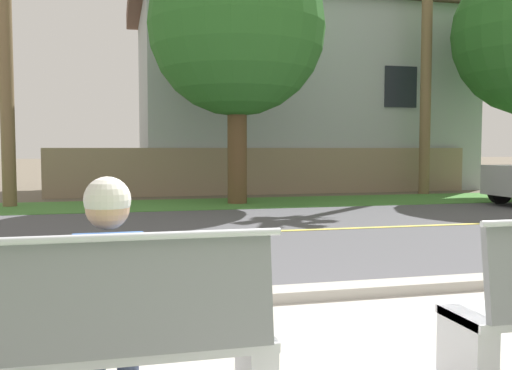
{
  "coord_description": "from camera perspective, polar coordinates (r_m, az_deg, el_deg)",
  "views": [
    {
      "loc": [
        -1.3,
        -2.52,
        1.39
      ],
      "look_at": [
        0.12,
        3.26,
        1.0
      ],
      "focal_mm": 39.73,
      "sensor_mm": 36.0,
      "label": 1
    }
  ],
  "objects": [
    {
      "name": "ground_plane",
      "position": [
        10.69,
        -6.72,
        -3.77
      ],
      "size": [
        140.0,
        140.0,
        0.0
      ],
      "primitive_type": "plane",
      "color": "#665B4C"
    },
    {
      "name": "shade_tree_far_left",
      "position": [
        14.46,
        -1.31,
        16.88
      ],
      "size": [
        4.37,
        4.37,
        7.2
      ],
      "color": "brown",
      "rests_on": "ground_plane"
    },
    {
      "name": "seated_person_blue",
      "position": [
        2.97,
        -14.56,
        -10.24
      ],
      "size": [
        0.52,
        0.68,
        1.25
      ],
      "color": "#333D56",
      "rests_on": "ground_plane"
    },
    {
      "name": "street_asphalt",
      "position": [
        9.21,
        -5.56,
        -4.93
      ],
      "size": [
        52.0,
        8.0,
        0.01
      ],
      "primitive_type": "cube",
      "color": "#515156",
      "rests_on": "ground_plane"
    },
    {
      "name": "bench_left",
      "position": [
        2.88,
        -19.66,
        -15.14
      ],
      "size": [
        2.1,
        0.48,
        1.01
      ],
      "color": "silver",
      "rests_on": "ground_plane"
    },
    {
      "name": "far_verge_grass",
      "position": [
        14.02,
        -8.43,
        -1.97
      ],
      "size": [
        48.0,
        2.8,
        0.02
      ],
      "primitive_type": "cube",
      "color": "#478438",
      "rests_on": "ground_plane"
    },
    {
      "name": "road_centre_line",
      "position": [
        9.21,
        -5.56,
        -4.9
      ],
      "size": [
        48.0,
        0.14,
        0.01
      ],
      "primitive_type": "cube",
      "color": "#E0CC4C",
      "rests_on": "ground_plane"
    },
    {
      "name": "curb_edge",
      "position": [
        5.21,
        1.15,
        -11.09
      ],
      "size": [
        44.0,
        0.3,
        0.11
      ],
      "primitive_type": "cube",
      "color": "#ADA89E",
      "rests_on": "ground_plane"
    },
    {
      "name": "garden_wall",
      "position": [
        17.16,
        1.35,
        1.42
      ],
      "size": [
        13.0,
        0.36,
        1.4
      ],
      "primitive_type": "cube",
      "color": "gray",
      "rests_on": "ground_plane"
    },
    {
      "name": "house_across_street",
      "position": [
        20.84,
        4.03,
        9.19
      ],
      "size": [
        11.8,
        6.91,
        6.67
      ],
      "color": "#A3ADB2",
      "rests_on": "ground_plane"
    }
  ]
}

